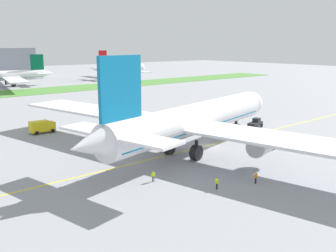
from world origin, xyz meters
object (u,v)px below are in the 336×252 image
at_px(ground_crew_wingwalker_starboard, 256,177).
at_px(service_truck_baggage_loader, 42,126).
at_px(pushback_tug, 255,123).
at_px(ground_crew_marshaller_front, 217,182).
at_px(parked_airliner_far_right, 120,69).
at_px(airliner_foreground, 191,121).
at_px(parked_airliner_far_centre, 8,76).
at_px(ground_crew_wingwalker_port, 153,175).

relative_size(ground_crew_wingwalker_starboard, service_truck_baggage_loader, 0.31).
distance_m(pushback_tug, ground_crew_marshaller_front, 42.25).
bearing_deg(service_truck_baggage_loader, pushback_tug, -33.23).
xyz_separation_m(ground_crew_marshaller_front, parked_airliner_far_right, (84.55, 157.34, 4.58)).
bearing_deg(airliner_foreground, ground_crew_wingwalker_starboard, -100.86).
xyz_separation_m(pushback_tug, service_truck_baggage_loader, (-42.29, 27.71, 0.53)).
height_order(ground_crew_marshaller_front, parked_airliner_far_centre, parked_airliner_far_centre).
relative_size(ground_crew_marshaller_front, service_truck_baggage_loader, 0.31).
distance_m(ground_crew_marshaller_front, service_truck_baggage_loader, 49.21).
relative_size(pushback_tug, ground_crew_marshaller_front, 3.75).
xyz_separation_m(ground_crew_marshaller_front, ground_crew_wingwalker_starboard, (5.95, -2.14, 0.02)).
height_order(service_truck_baggage_loader, parked_airliner_far_right, parked_airliner_far_right).
height_order(ground_crew_wingwalker_starboard, parked_airliner_far_right, parked_airliner_far_right).
distance_m(ground_crew_marshaller_front, ground_crew_wingwalker_starboard, 6.33).
height_order(ground_crew_wingwalker_starboard, parked_airliner_far_centre, parked_airliner_far_centre).
distance_m(ground_crew_wingwalker_port, parked_airliner_far_right, 174.15).
bearing_deg(airliner_foreground, service_truck_baggage_loader, 113.92).
relative_size(pushback_tug, service_truck_baggage_loader, 1.15).
bearing_deg(parked_airliner_far_centre, pushback_tug, -82.51).
height_order(ground_crew_wingwalker_port, ground_crew_marshaller_front, ground_crew_marshaller_front).
distance_m(ground_crew_marshaller_front, parked_airliner_far_centre, 155.49).
distance_m(ground_crew_wingwalker_starboard, parked_airliner_far_right, 177.86).
distance_m(airliner_foreground, parked_airliner_far_right, 160.93).
height_order(airliner_foreground, parked_airliner_far_centre, airliner_foreground).
bearing_deg(ground_crew_wingwalker_port, ground_crew_marshaller_front, -58.03).
bearing_deg(airliner_foreground, pushback_tug, 12.51).
height_order(airliner_foreground, pushback_tug, airliner_foreground).
bearing_deg(ground_crew_marshaller_front, pushback_tug, 30.06).
height_order(service_truck_baggage_loader, parked_airliner_far_centre, parked_airliner_far_centre).
xyz_separation_m(service_truck_baggage_loader, parked_airliner_far_right, (90.26, 108.46, 4.06)).
bearing_deg(pushback_tug, airliner_foreground, -167.49).
xyz_separation_m(ground_crew_wingwalker_port, service_truck_baggage_loader, (-0.68, 40.81, 0.58)).
xyz_separation_m(pushback_tug, ground_crew_wingwalker_starboard, (-30.62, -23.31, 0.03)).
height_order(pushback_tug, service_truck_baggage_loader, service_truck_baggage_loader).
height_order(pushback_tug, ground_crew_marshaller_front, pushback_tug).
bearing_deg(parked_airliner_far_right, ground_crew_wingwalker_port, -120.97).
bearing_deg(pushback_tug, parked_airliner_far_right, 70.59).
distance_m(airliner_foreground, service_truck_baggage_loader, 37.24).
relative_size(airliner_foreground, ground_crew_wingwalker_port, 53.29).
distance_m(pushback_tug, ground_crew_wingwalker_starboard, 38.48).
relative_size(airliner_foreground, parked_airliner_far_right, 1.52).
height_order(airliner_foreground, ground_crew_marshaller_front, airliner_foreground).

